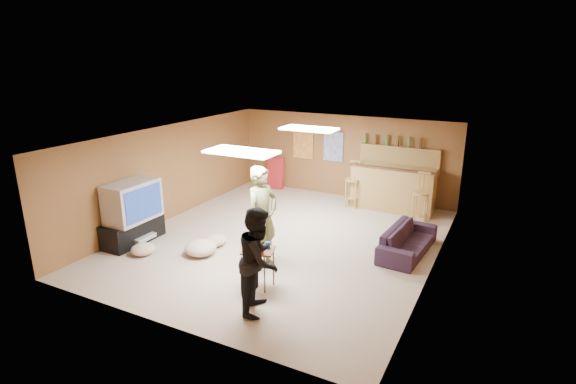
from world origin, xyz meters
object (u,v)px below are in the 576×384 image
at_px(sofa, 408,240).
at_px(person_black, 259,260).
at_px(tv_body, 132,201).
at_px(bar_counter, 393,188).
at_px(person_olive, 262,218).
at_px(tray_table, 259,268).

bearing_deg(sofa, person_black, 157.84).
height_order(tv_body, bar_counter, tv_body).
relative_size(person_olive, person_black, 1.16).
distance_m(tv_body, bar_counter, 6.09).
distance_m(bar_counter, tray_table, 4.96).
bearing_deg(tray_table, person_olive, 114.97).
distance_m(tv_body, person_olive, 2.88).
distance_m(person_black, sofa, 3.47).
bearing_deg(tray_table, sofa, 52.24).
height_order(sofa, tray_table, tray_table).
relative_size(tv_body, bar_counter, 0.55).
distance_m(person_olive, person_black, 1.47).
distance_m(bar_counter, person_olive, 4.38).
xyz_separation_m(sofa, tray_table, (-1.91, -2.46, 0.07)).
height_order(person_olive, sofa, person_olive).
relative_size(sofa, tray_table, 2.66).
distance_m(bar_counter, person_black, 5.50).
height_order(person_black, sofa, person_black).
height_order(bar_counter, person_olive, person_olive).
xyz_separation_m(bar_counter, person_black, (-0.59, -5.46, 0.27)).
xyz_separation_m(bar_counter, tray_table, (-0.97, -4.86, -0.22)).
height_order(bar_counter, tray_table, bar_counter).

